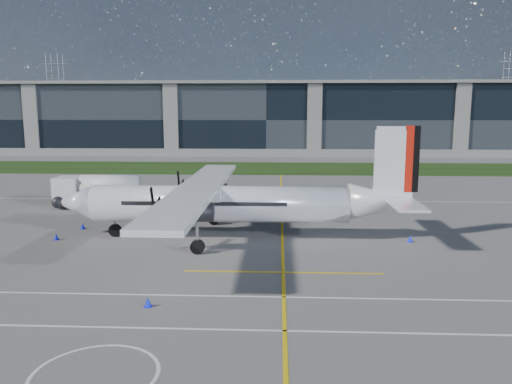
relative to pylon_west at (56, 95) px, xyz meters
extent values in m
plane|color=slate|center=(80.00, -110.00, -15.00)|extent=(400.00, 400.00, 0.00)
cube|color=#19320D|center=(80.00, -102.00, -14.98)|extent=(400.00, 18.00, 0.04)
cube|color=black|center=(80.00, -70.00, -7.50)|extent=(120.00, 20.00, 15.00)
cube|color=black|center=(80.00, -10.00, -12.00)|extent=(400.00, 6.00, 6.00)
cube|color=yellow|center=(83.00, -140.00, -14.99)|extent=(0.20, 70.00, 0.01)
cube|color=white|center=(80.00, -164.00, -14.99)|extent=(90.00, 0.15, 0.01)
imported|color=#F25907|center=(72.44, -143.00, -14.04)|extent=(0.70, 0.87, 1.92)
cone|color=#0E1FF8|center=(76.28, -161.57, -14.75)|extent=(0.36, 0.36, 0.50)
cone|color=#0E1FF8|center=(92.38, -148.59, -14.75)|extent=(0.36, 0.36, 0.50)
cone|color=#0E1FF8|center=(66.10, -149.19, -14.75)|extent=(0.36, 0.36, 0.50)
cone|color=#0E1FF8|center=(66.74, -145.72, -14.75)|extent=(0.36, 0.36, 0.50)
cone|color=#0E1FF8|center=(76.18, -133.11, -14.75)|extent=(0.36, 0.36, 0.50)
camera|label=1|loc=(82.69, -184.66, -5.39)|focal=35.00mm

